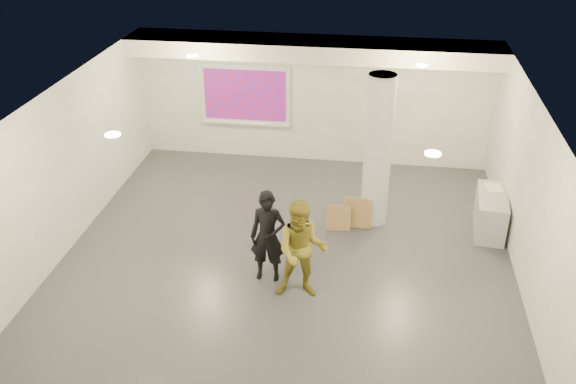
% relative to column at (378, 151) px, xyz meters
% --- Properties ---
extents(floor, '(8.00, 9.00, 0.01)m').
position_rel_column_xyz_m(floor, '(-1.50, -1.80, -1.50)').
color(floor, '#373A3F').
rests_on(floor, ground).
extents(ceiling, '(8.00, 9.00, 0.01)m').
position_rel_column_xyz_m(ceiling, '(-1.50, -1.80, 1.50)').
color(ceiling, white).
rests_on(ceiling, floor).
extents(wall_back, '(8.00, 0.01, 3.00)m').
position_rel_column_xyz_m(wall_back, '(-1.50, 2.70, 0.00)').
color(wall_back, silver).
rests_on(wall_back, floor).
extents(wall_left, '(0.01, 9.00, 3.00)m').
position_rel_column_xyz_m(wall_left, '(-5.50, -1.80, 0.00)').
color(wall_left, silver).
rests_on(wall_left, floor).
extents(wall_right, '(0.01, 9.00, 3.00)m').
position_rel_column_xyz_m(wall_right, '(2.50, -1.80, 0.00)').
color(wall_right, silver).
rests_on(wall_right, floor).
extents(soffit_band, '(8.00, 1.10, 0.36)m').
position_rel_column_xyz_m(soffit_band, '(-1.50, 2.15, 1.32)').
color(soffit_band, white).
rests_on(soffit_band, ceiling).
extents(downlight_nw, '(0.22, 0.22, 0.02)m').
position_rel_column_xyz_m(downlight_nw, '(-3.70, 0.70, 1.48)').
color(downlight_nw, '#FBC784').
rests_on(downlight_nw, ceiling).
extents(downlight_ne, '(0.22, 0.22, 0.02)m').
position_rel_column_xyz_m(downlight_ne, '(0.70, 0.70, 1.48)').
color(downlight_ne, '#FBC784').
rests_on(downlight_ne, ceiling).
extents(downlight_sw, '(0.22, 0.22, 0.02)m').
position_rel_column_xyz_m(downlight_sw, '(-3.70, -3.30, 1.48)').
color(downlight_sw, '#FBC784').
rests_on(downlight_sw, ceiling).
extents(downlight_se, '(0.22, 0.22, 0.02)m').
position_rel_column_xyz_m(downlight_se, '(0.70, -3.30, 1.48)').
color(downlight_se, '#FBC784').
rests_on(downlight_se, ceiling).
extents(column, '(0.52, 0.52, 3.00)m').
position_rel_column_xyz_m(column, '(0.00, 0.00, 0.00)').
color(column, silver).
rests_on(column, floor).
extents(projection_screen, '(2.10, 0.13, 1.42)m').
position_rel_column_xyz_m(projection_screen, '(-3.10, 2.65, 0.03)').
color(projection_screen, white).
rests_on(projection_screen, wall_back).
extents(credenza, '(0.66, 1.34, 0.76)m').
position_rel_column_xyz_m(credenza, '(2.22, -0.04, -1.12)').
color(credenza, '#9B9EA0').
rests_on(credenza, floor).
extents(papers_stack, '(0.30, 0.38, 0.02)m').
position_rel_column_xyz_m(papers_stack, '(2.27, 0.26, -0.73)').
color(papers_stack, white).
rests_on(papers_stack, credenza).
extents(cardboard_back, '(0.56, 0.22, 0.59)m').
position_rel_column_xyz_m(cardboard_back, '(-0.30, -0.27, -1.20)').
color(cardboard_back, '#966F45').
rests_on(cardboard_back, floor).
extents(cardboard_front, '(0.47, 0.21, 0.50)m').
position_rel_column_xyz_m(cardboard_front, '(-0.66, -0.45, -1.25)').
color(cardboard_front, '#966F45').
rests_on(cardboard_front, floor).
extents(woman, '(0.60, 0.39, 1.63)m').
position_rel_column_xyz_m(woman, '(-1.72, -2.21, -0.68)').
color(woman, black).
rests_on(woman, floor).
extents(man, '(0.89, 0.72, 1.72)m').
position_rel_column_xyz_m(man, '(-1.10, -2.61, -0.64)').
color(man, olive).
rests_on(man, floor).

